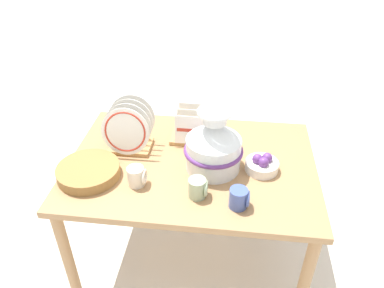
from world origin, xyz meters
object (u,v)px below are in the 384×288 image
Objects in this scene: ceramic_vase at (214,144)px; mug_sage_glaze at (198,188)px; wicker_charger_stack at (88,171)px; fruit_bowl at (262,164)px; dish_rack_round_plates at (129,131)px; mug_cobalt_glaze at (239,198)px; mug_cream_glaze at (137,176)px; dish_rack_square_plates at (191,131)px.

ceramic_vase is 0.24m from mug_sage_glaze.
wicker_charger_stack is 1.86× the size of fruit_bowl.
mug_sage_glaze is (0.54, -0.08, 0.02)m from wicker_charger_stack.
wicker_charger_stack is 3.22× the size of mug_sage_glaze.
mug_cobalt_glaze is (0.58, -0.37, -0.06)m from dish_rack_round_plates.
ceramic_vase is 0.46m from dish_rack_round_plates.
ceramic_vase is 3.51× the size of mug_cream_glaze.
dish_rack_square_plates reaches higher than mug_cobalt_glaze.
dish_rack_round_plates is 2.85× the size of mug_cobalt_glaze.
dish_rack_square_plates is at bearing 120.26° from ceramic_vase.
dish_rack_square_plates is 0.46m from mug_cream_glaze.
wicker_charger_stack is at bearing 171.60° from mug_sage_glaze.
mug_cobalt_glaze is at bearing -9.72° from wicker_charger_stack.
mug_cream_glaze is 0.49m from mug_cobalt_glaze.
mug_cream_glaze is at bearing -7.42° from wicker_charger_stack.
dish_rack_square_plates is 2.29× the size of mug_cream_glaze.
mug_cream_glaze is 0.30m from mug_sage_glaze.
mug_cream_glaze is (-0.34, -0.17, -0.09)m from ceramic_vase.
dish_rack_square_plates reaches higher than mug_sage_glaze.
mug_sage_glaze is at bearing -142.47° from fruit_bowl.
mug_cream_glaze is (-0.20, -0.41, 0.00)m from dish_rack_square_plates.
ceramic_vase is 2.03× the size of fruit_bowl.
dish_rack_round_plates reaches higher than dish_rack_square_plates.
dish_rack_round_plates is at bearing 110.74° from mug_cream_glaze.
fruit_bowl is at bearing 1.41° from ceramic_vase.
ceramic_vase is 1.53× the size of dish_rack_square_plates.
mug_cream_glaze is 0.58× the size of fruit_bowl.
fruit_bowl is (0.69, -0.10, -0.08)m from dish_rack_round_plates.
mug_cream_glaze reaches higher than wicker_charger_stack.
dish_rack_round_plates is 0.30m from mug_cream_glaze.
ceramic_vase is 0.31m from mug_cobalt_glaze.
dish_rack_round_plates is 1.64× the size of fruit_bowl.
mug_sage_glaze reaches higher than wicker_charger_stack.
dish_rack_round_plates is at bearing -156.05° from dish_rack_square_plates.
wicker_charger_stack is at bearing -166.86° from ceramic_vase.
mug_cream_glaze reaches higher than fruit_bowl.
mug_cobalt_glaze is at bearing -32.34° from dish_rack_round_plates.
dish_rack_square_plates reaches higher than wicker_charger_stack.
mug_cobalt_glaze is at bearing -13.53° from mug_sage_glaze.
wicker_charger_stack is 0.84m from fruit_bowl.
wicker_charger_stack is 0.74m from mug_cobalt_glaze.
ceramic_vase is at bearing -178.59° from fruit_bowl.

